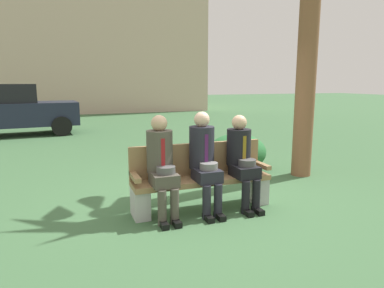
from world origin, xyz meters
name	(u,v)px	position (x,y,z in m)	size (l,w,h in m)	color
ground_plane	(201,201)	(0.00, 0.00, 0.00)	(80.00, 80.00, 0.00)	#3F6840
park_bench	(200,178)	(-0.10, -0.22, 0.42)	(1.93, 0.44, 0.90)	#99754C
seated_man_left	(162,162)	(-0.68, -0.35, 0.74)	(0.34, 0.72, 1.33)	#4C473D
seated_man_middle	(204,157)	(-0.09, -0.35, 0.75)	(0.34, 0.72, 1.35)	#23232D
seated_man_right	(242,156)	(0.47, -0.35, 0.72)	(0.34, 0.72, 1.29)	black
shrub_near_bench	(237,152)	(1.35, 1.48, 0.37)	(1.18, 1.08, 0.73)	#2B6E37
parked_car_near	(13,110)	(-3.41, 8.07, 0.84)	(4.02, 1.98, 1.68)	#1E2338
building_backdrop	(90,6)	(0.00, 18.38, 6.31)	(13.51, 6.84, 12.57)	#CDAE9B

